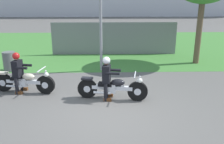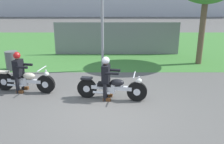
{
  "view_description": "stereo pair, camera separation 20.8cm",
  "coord_description": "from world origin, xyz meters",
  "px_view_note": "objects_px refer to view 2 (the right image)",
  "views": [
    {
      "loc": [
        0.02,
        -6.18,
        3.17
      ],
      "look_at": [
        0.22,
        1.14,
        0.85
      ],
      "focal_mm": 38.47,
      "sensor_mm": 36.0,
      "label": 1
    },
    {
      "loc": [
        0.23,
        -6.18,
        3.17
      ],
      "look_at": [
        0.22,
        1.14,
        0.85
      ],
      "focal_mm": 38.47,
      "sensor_mm": 36.0,
      "label": 2
    }
  ],
  "objects_px": {
    "rider_follow": "(19,69)",
    "trash_can": "(13,61)",
    "motorcycle_lead": "(112,88)",
    "rider_lead": "(107,75)",
    "motorcycle_follow": "(25,81)"
  },
  "relations": [
    {
      "from": "motorcycle_follow",
      "to": "rider_follow",
      "type": "xyz_separation_m",
      "value": [
        -0.17,
        0.03,
        0.43
      ]
    },
    {
      "from": "rider_lead",
      "to": "trash_can",
      "type": "bearing_deg",
      "value": 153.19
    },
    {
      "from": "motorcycle_lead",
      "to": "motorcycle_follow",
      "type": "bearing_deg",
      "value": 177.62
    },
    {
      "from": "motorcycle_lead",
      "to": "rider_lead",
      "type": "relative_size",
      "value": 1.6
    },
    {
      "from": "motorcycle_lead",
      "to": "rider_follow",
      "type": "relative_size",
      "value": 1.6
    },
    {
      "from": "rider_follow",
      "to": "trash_can",
      "type": "distance_m",
      "value": 2.88
    },
    {
      "from": "rider_lead",
      "to": "motorcycle_follow",
      "type": "relative_size",
      "value": 0.65
    },
    {
      "from": "motorcycle_lead",
      "to": "rider_follow",
      "type": "xyz_separation_m",
      "value": [
        -3.16,
        0.68,
        0.43
      ]
    },
    {
      "from": "motorcycle_lead",
      "to": "rider_lead",
      "type": "height_order",
      "value": "rider_lead"
    },
    {
      "from": "rider_follow",
      "to": "trash_can",
      "type": "xyz_separation_m",
      "value": [
        -1.3,
        2.54,
        -0.39
      ]
    },
    {
      "from": "motorcycle_follow",
      "to": "rider_follow",
      "type": "height_order",
      "value": "rider_follow"
    },
    {
      "from": "rider_lead",
      "to": "rider_follow",
      "type": "xyz_separation_m",
      "value": [
        -2.99,
        0.65,
        0.0
      ]
    },
    {
      "from": "motorcycle_lead",
      "to": "rider_lead",
      "type": "xyz_separation_m",
      "value": [
        -0.17,
        0.03,
        0.43
      ]
    },
    {
      "from": "motorcycle_lead",
      "to": "trash_can",
      "type": "distance_m",
      "value": 5.5
    },
    {
      "from": "motorcycle_follow",
      "to": "trash_can",
      "type": "xyz_separation_m",
      "value": [
        -1.46,
        2.58,
        0.03
      ]
    }
  ]
}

